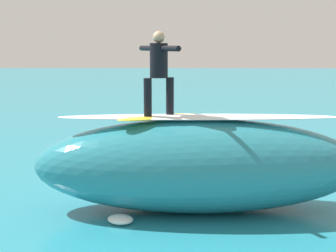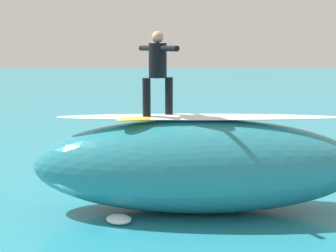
{
  "view_description": "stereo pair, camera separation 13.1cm",
  "coord_description": "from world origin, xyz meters",
  "px_view_note": "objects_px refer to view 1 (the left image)",
  "views": [
    {
      "loc": [
        0.53,
        12.08,
        3.39
      ],
      "look_at": [
        0.77,
        0.42,
        1.45
      ],
      "focal_mm": 52.38,
      "sensor_mm": 36.0,
      "label": 1
    },
    {
      "loc": [
        0.4,
        12.08,
        3.39
      ],
      "look_at": [
        0.77,
        0.42,
        1.45
      ],
      "focal_mm": 52.38,
      "sensor_mm": 36.0,
      "label": 2
    }
  ],
  "objects_px": {
    "surfboard_riding": "(159,117)",
    "surfer_riding": "(159,67)",
    "surfer_paddling": "(173,156)",
    "surfboard_paddling": "(174,163)"
  },
  "relations": [
    {
      "from": "surfboard_riding",
      "to": "surfer_paddling",
      "type": "bearing_deg",
      "value": -123.09
    },
    {
      "from": "surfboard_riding",
      "to": "surfer_riding",
      "type": "height_order",
      "value": "surfer_riding"
    },
    {
      "from": "surfer_riding",
      "to": "surfer_paddling",
      "type": "relative_size",
      "value": 0.99
    },
    {
      "from": "surfer_riding",
      "to": "surfboard_riding",
      "type": "bearing_deg",
      "value": -82.92
    },
    {
      "from": "surfer_riding",
      "to": "surfer_paddling",
      "type": "xyz_separation_m",
      "value": [
        -0.23,
        -4.06,
        -2.74
      ]
    },
    {
      "from": "surfer_riding",
      "to": "surfboard_paddling",
      "type": "height_order",
      "value": "surfer_riding"
    },
    {
      "from": "surfboard_riding",
      "to": "surfer_paddling",
      "type": "xyz_separation_m",
      "value": [
        -0.23,
        -4.06,
        -1.73
      ]
    },
    {
      "from": "surfboard_paddling",
      "to": "surfer_paddling",
      "type": "distance_m",
      "value": 0.22
    },
    {
      "from": "surfboard_paddling",
      "to": "surfer_paddling",
      "type": "xyz_separation_m",
      "value": [
        0.04,
        -0.12,
        0.18
      ]
    },
    {
      "from": "surfer_paddling",
      "to": "surfboard_paddling",
      "type": "bearing_deg",
      "value": -0.0
    }
  ]
}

